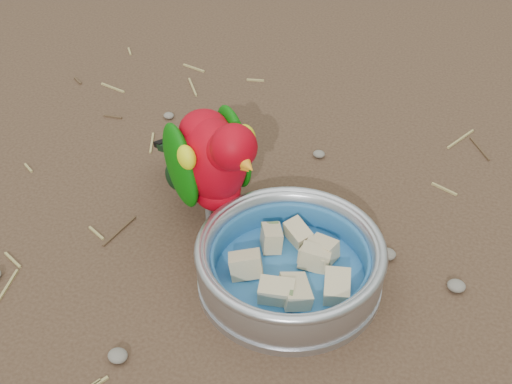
% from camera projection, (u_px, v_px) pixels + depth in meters
% --- Properties ---
extents(ground, '(60.00, 60.00, 0.00)m').
position_uv_depth(ground, '(270.00, 261.00, 0.88)').
color(ground, '#473223').
extents(food_bowl, '(0.22, 0.22, 0.02)m').
position_uv_depth(food_bowl, '(289.00, 278.00, 0.85)').
color(food_bowl, '#B2B2BA').
rests_on(food_bowl, ground).
extents(bowl_wall, '(0.22, 0.22, 0.04)m').
position_uv_depth(bowl_wall, '(290.00, 261.00, 0.83)').
color(bowl_wall, '#B2B2BA').
rests_on(bowl_wall, food_bowl).
extents(fruit_wedges, '(0.13, 0.13, 0.03)m').
position_uv_depth(fruit_wedges, '(290.00, 265.00, 0.83)').
color(fruit_wedges, '#C9B488').
rests_on(fruit_wedges, food_bowl).
extents(lory_parrot, '(0.23, 0.21, 0.17)m').
position_uv_depth(lory_parrot, '(213.00, 169.00, 0.89)').
color(lory_parrot, '#A9010F').
rests_on(lory_parrot, ground).
extents(ground_debris, '(0.90, 0.80, 0.01)m').
position_uv_depth(ground_debris, '(294.00, 260.00, 0.88)').
color(ground_debris, '#A08F53').
rests_on(ground_debris, ground).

